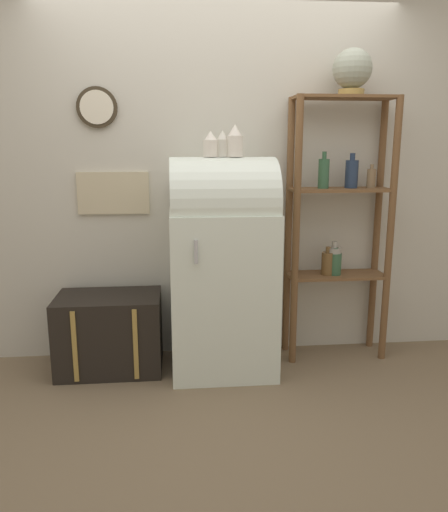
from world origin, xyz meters
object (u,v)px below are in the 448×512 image
Objects in this scene: vase_center at (223,144)px; vase_right at (235,142)px; vase_left at (211,145)px; refrigerator at (223,263)px; globe at (352,70)px; suitcase_trunk at (110,333)px.

vase_right is (0.08, -0.01, 0.02)m from vase_center.
vase_center reaches higher than vase_left.
vase_right reaches higher than vase_center.
refrigerator is at bearing 0.33° from vase_left.
globe reaches higher than refrigerator.
refrigerator is 0.93m from suitcase_trunk.
refrigerator is 2.07× the size of suitcase_trunk.
globe is 1.84× the size of vase_left.
refrigerator is at bearing -3.25° from suitcase_trunk.
vase_left is 0.16m from vase_right.
globe is at bearing 7.57° from refrigerator.
suitcase_trunk is at bearing 176.75° from refrigerator.
globe reaches higher than vase_center.
refrigerator is 1.55m from globe.
globe is (1.66, 0.07, 1.76)m from suitcase_trunk.
globe is 1.78× the size of vase_center.
globe reaches higher than vase_right.
vase_center is (0.79, -0.04, 1.28)m from suitcase_trunk.
refrigerator is 8.66× the size of vase_center.
suitcase_trunk is at bearing 176.35° from vase_left.
suitcase_trunk is 4.18× the size of vase_center.
globe is at bearing 8.66° from vase_right.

